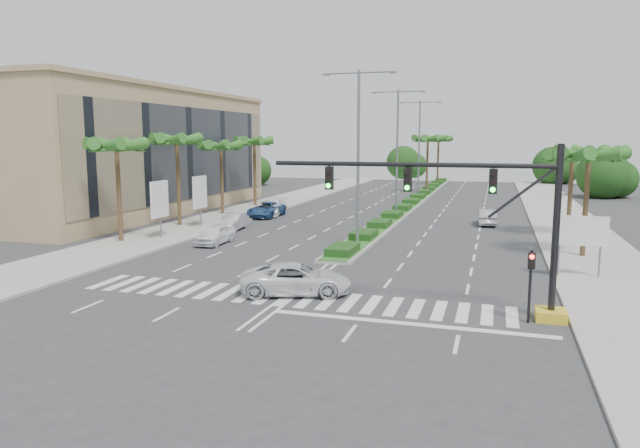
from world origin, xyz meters
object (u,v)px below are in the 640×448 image
at_px(car_parked_a, 215,234).
at_px(car_crossing, 296,279).
at_px(car_parked_c, 266,210).
at_px(car_right, 487,217).
at_px(car_parked_d, 272,207).
at_px(car_parked_b, 233,222).

bearing_deg(car_parked_a, car_crossing, -48.33).
bearing_deg(car_parked_a, car_parked_c, 96.99).
xyz_separation_m(car_parked_c, car_right, (20.33, 0.92, -0.03)).
xyz_separation_m(car_parked_a, car_parked_d, (-2.01, 15.78, 0.08)).
relative_size(car_crossing, car_right, 1.27).
relative_size(car_parked_c, car_parked_d, 0.98).
xyz_separation_m(car_parked_d, car_crossing, (11.95, -26.57, -0.03)).
bearing_deg(car_parked_c, car_parked_b, -86.48).
height_order(car_parked_d, car_crossing, car_parked_d).
bearing_deg(car_parked_d, car_crossing, -72.51).
relative_size(car_parked_b, car_crossing, 0.78).
distance_m(car_parked_d, car_right, 20.33).
relative_size(car_parked_a, car_parked_b, 0.98).
height_order(car_parked_a, car_parked_c, car_parked_c).
height_order(car_parked_b, car_right, car_right).
xyz_separation_m(car_parked_b, car_crossing, (11.47, -16.82, 0.06)).
distance_m(car_parked_a, car_parked_b, 6.23).
bearing_deg(car_parked_b, car_parked_c, 88.17).
distance_m(car_parked_a, car_parked_c, 14.44).
bearing_deg(car_parked_c, car_parked_a, -81.81).
bearing_deg(car_crossing, car_right, -35.36).
distance_m(car_parked_a, car_right, 23.81).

